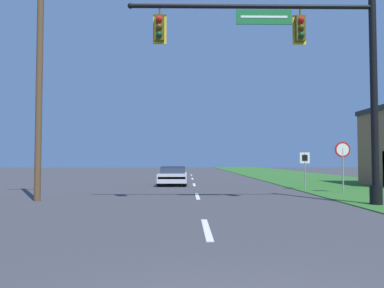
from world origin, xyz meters
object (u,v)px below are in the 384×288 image
utility_pole_near (40,67)px  route_sign_post (305,162)px  stop_sign (343,156)px  signal_mast (315,70)px  car_ahead (173,176)px

utility_pole_near → route_sign_post: bearing=23.5°
stop_sign → route_sign_post: stop_sign is taller
signal_mast → utility_pole_near: utility_pole_near is taller
car_ahead → route_sign_post: (7.44, -4.36, 0.92)m
stop_sign → utility_pole_near: (-13.70, -3.18, 3.59)m
signal_mast → route_sign_post: signal_mast is taller
stop_sign → car_ahead: bearing=142.5°
car_ahead → utility_pole_near: 12.06m
route_sign_post → car_ahead: bearing=149.7°
signal_mast → stop_sign: size_ratio=3.71×
stop_sign → utility_pole_near: bearing=-166.9°
car_ahead → stop_sign: size_ratio=1.77×
stop_sign → utility_pole_near: size_ratio=0.24×
signal_mast → utility_pole_near: bearing=171.4°
signal_mast → stop_sign: bearing=58.1°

